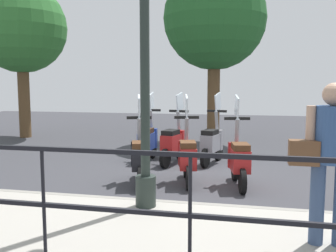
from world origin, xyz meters
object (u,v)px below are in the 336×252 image
Objects in this scene: scooter_near_2 at (140,157)px; scooter_far_2 at (148,140)px; lamp_post_near at (145,54)px; tree_large at (21,28)px; scooter_far_0 at (212,142)px; pedestrian_with_bag at (329,152)px; tree_distant at (215,19)px; scooter_far_1 at (173,142)px; scooter_near_0 at (239,158)px; scooter_near_1 at (187,156)px.

scooter_far_2 is at bearing -6.87° from scooter_near_2.
lamp_post_near is 8.60m from tree_large.
scooter_far_0 is at bearing -47.15° from scooter_near_2.
pedestrian_with_bag is 0.32× the size of tree_distant.
scooter_far_1 is at bearing -118.77° from tree_large.
scooter_near_0 is at bearing 20.42° from pedestrian_with_bag.
lamp_post_near is at bearing 136.33° from scooter_near_0.
scooter_far_1 is (3.22, 0.28, -1.61)m from lamp_post_near.
tree_large reaches higher than scooter_near_0.
scooter_far_1 and scooter_far_2 have the same top height.
lamp_post_near is at bearing -164.88° from scooter_far_2.
scooter_near_2 is at bearing 86.13° from scooter_near_0.
pedestrian_with_bag reaches higher than scooter_near_2.
tree_large is 6.04m from tree_distant.
scooter_far_0 is at bearing -21.72° from scooter_near_1.
scooter_near_1 is (1.76, -0.26, -1.61)m from lamp_post_near.
tree_distant is at bearing 14.21° from pedestrian_with_bag.
scooter_near_2 is (2.29, 2.57, -0.60)m from pedestrian_with_bag.
pedestrian_with_bag is 3.14m from scooter_near_1.
scooter_near_0 is (2.48, 0.90, -0.60)m from pedestrian_with_bag.
lamp_post_near reaches higher than scooter_near_2.
scooter_near_2 is 1.00× the size of scooter_far_1.
lamp_post_near is 0.89× the size of tree_large.
tree_distant reaches higher than scooter_far_2.
tree_large is 3.18× the size of scooter_near_2.
scooter_far_0 is at bearing 9.28° from scooter_near_0.
scooter_far_2 is at bearing 40.43° from scooter_near_0.
pedestrian_with_bag reaches higher than scooter_far_1.
scooter_near_0 is (-4.50, -6.90, -2.96)m from tree_large.
tree_distant is 3.27× the size of scooter_far_2.
tree_large is at bearing 74.50° from scooter_far_1.
scooter_near_1 is 1.69m from scooter_far_0.
scooter_far_1 is (1.68, -0.26, 0.00)m from scooter_near_2.
scooter_far_0 is 1.00× the size of scooter_far_1.
tree_large reaches higher than lamp_post_near.
lamp_post_near is at bearing 70.22° from pedestrian_with_bag.
scooter_far_0 is at bearing -114.04° from tree_large.
tree_distant is at bearing -2.46° from lamp_post_near.
scooter_near_0 and scooter_far_0 have the same top height.
pedestrian_with_bag is 2.70m from scooter_near_0.
tree_distant is 3.27× the size of scooter_near_0.
scooter_near_0 is at bearing -104.43° from scooter_near_1.
scooter_near_0 is 2.06m from scooter_far_1.
scooter_far_2 is at bearing 14.68° from lamp_post_near.
scooter_far_0 is at bearing 20.25° from pedestrian_with_bag.
scooter_near_1 and scooter_near_2 have the same top height.
lamp_post_near is at bearing 177.54° from tree_distant.
scooter_near_1 is at bearing 35.76° from pedestrian_with_bag.
lamp_post_near is 2.84× the size of scooter_near_2.
scooter_far_2 is at bearing 22.82° from scooter_near_1.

